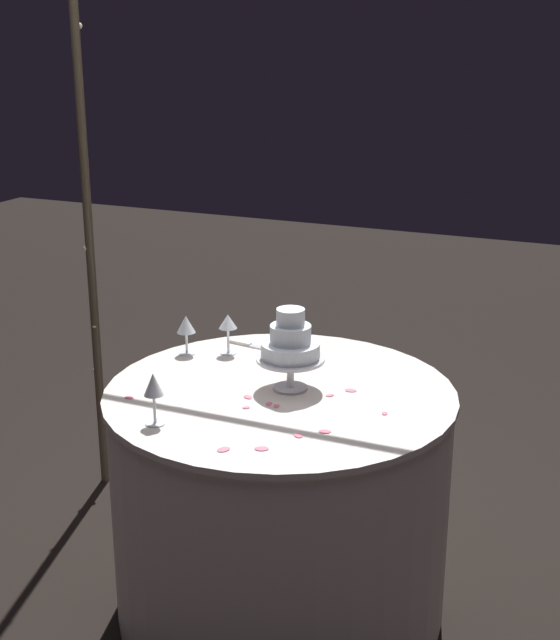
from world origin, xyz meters
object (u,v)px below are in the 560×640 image
wine_glass_1 (228,324)px  wine_glass_0 (186,326)px  wine_glass_2 (154,387)px  cake_knife (259,347)px  decorative_arch (339,149)px  tiered_cake (290,345)px  main_table (280,501)px

wine_glass_1 → wine_glass_0: bearing=-154.9°
wine_glass_1 → wine_glass_2: size_ratio=0.91×
cake_knife → wine_glass_0: bearing=-143.8°
decorative_arch → wine_glass_0: decorative_arch is taller
tiered_cake → main_table: bearing=-131.9°
wine_glass_2 → cake_knife: bearing=89.6°
wine_glass_0 → wine_glass_2: (0.21, -0.56, 0.01)m
main_table → wine_glass_2: 0.68m
wine_glass_1 → decorative_arch: bearing=40.3°
decorative_arch → cake_knife: decorative_arch is taller
decorative_arch → wine_glass_2: decorative_arch is taller
wine_glass_2 → cake_knife: (0.01, 0.71, -0.11)m
main_table → wine_glass_1: (-0.31, 0.24, 0.51)m
main_table → tiered_cake: size_ratio=4.19×
wine_glass_0 → cake_knife: 0.28m
wine_glass_2 → cake_knife: wine_glass_2 is taller
wine_glass_2 → tiered_cake: bearing=57.3°
decorative_arch → wine_glass_1: bearing=-139.7°
wine_glass_1 → main_table: bearing=-38.4°
tiered_cake → wine_glass_1: 0.40m
main_table → tiered_cake: tiered_cake is taller
decorative_arch → wine_glass_0: (-0.44, -0.32, -0.61)m
tiered_cake → wine_glass_1: tiered_cake is taller
wine_glass_1 → cake_knife: bearing=49.9°
wine_glass_2 → decorative_arch: bearing=75.0°
decorative_arch → wine_glass_0: size_ratio=16.17×
wine_glass_1 → cake_knife: (0.08, 0.09, -0.11)m
wine_glass_0 → wine_glass_2: 0.60m
cake_knife → tiered_cake: bearing=-50.6°
wine_glass_0 → tiered_cake: bearing=-18.3°
main_table → tiered_cake: (0.02, 0.03, 0.55)m
wine_glass_1 → wine_glass_2: (0.07, -0.62, 0.01)m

